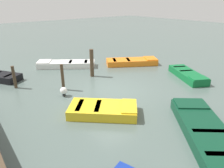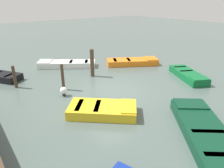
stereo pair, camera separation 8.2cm
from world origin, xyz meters
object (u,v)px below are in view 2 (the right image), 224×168
Objects in this scene: rowboat_dark_green at (203,130)px; mooring_piling_mid_right at (15,77)px; marker_buoy at (64,91)px; rowboat_green at (188,75)px; mooring_piling_near_right at (92,63)px; rowboat_yellow at (103,110)px; rowboat_orange at (133,62)px; rowboat_white at (66,64)px; mooring_piling_center at (63,77)px.

rowboat_dark_green is 9.62m from mooring_piling_mid_right.
marker_buoy is (6.11, 2.42, 0.07)m from rowboat_dark_green.
rowboat_green is 1.87× the size of mooring_piling_near_right.
rowboat_yellow is 7.51m from rowboat_orange.
rowboat_white is 0.96× the size of rowboat_dark_green.
mooring_piling_near_right is (4.21, -2.28, 0.65)m from rowboat_yellow.
mooring_piling_near_right is (4.01, 4.41, 0.65)m from rowboat_green.
mooring_piling_near_right reaches higher than rowboat_white.
marker_buoy is at bearing -80.35° from rowboat_green.
rowboat_dark_green is 1.25× the size of rowboat_green.
rowboat_orange is 8.16m from mooring_piling_mid_right.
mooring_piling_near_right reaches higher than rowboat_green.
rowboat_yellow is 6.69m from rowboat_green.
rowboat_green is 7.59m from marker_buoy.
rowboat_orange is 2.66× the size of mooring_piling_center.
mooring_piling_near_right is at bearing -61.05° from marker_buoy.
mooring_piling_center reaches higher than rowboat_dark_green.
marker_buoy is (-2.64, -1.57, -0.34)m from mooring_piling_mid_right.
mooring_piling_near_right is (7.64, -0.34, 0.65)m from rowboat_dark_green.
rowboat_green is at bearing -115.30° from mooring_piling_center.
rowboat_orange is at bearing -96.09° from mooring_piling_mid_right.
mooring_piling_center is at bearing -134.66° from mooring_piling_mid_right.
rowboat_yellow is 0.74× the size of rowboat_dark_green.
mooring_piling_center is 2.99× the size of marker_buoy.
rowboat_yellow is at bearing 151.54° from mooring_piling_near_right.
rowboat_white is 1.03× the size of rowboat_orange.
rowboat_yellow is at bearing -59.55° from rowboat_green.
marker_buoy is (-4.35, 2.39, 0.07)m from rowboat_white.
rowboat_orange is 6.76m from marker_buoy.
rowboat_green is (0.19, -6.69, -0.00)m from rowboat_yellow.
rowboat_dark_green is 8.44× the size of marker_buoy.
mooring_piling_mid_right is at bearing 30.83° from marker_buoy.
mooring_piling_near_right reaches higher than rowboat_orange.
rowboat_orange is 3.84m from mooring_piling_near_right.
mooring_piling_near_right reaches higher than rowboat_yellow.
rowboat_green is at bearing 161.38° from rowboat_white.
mooring_piling_near_right reaches higher than mooring_piling_center.
marker_buoy reaches higher than rowboat_white.
marker_buoy reaches higher than rowboat_green.
mooring_piling_near_right is at bearing 38.42° from rowboat_dark_green.
mooring_piling_center is at bearing 57.75° from rowboat_dark_green.
rowboat_yellow is at bearing -169.93° from marker_buoy.
rowboat_yellow is at bearing -177.91° from mooring_piling_center.
mooring_piling_center reaches higher than mooring_piling_mid_right.
mooring_piling_near_right is 3.20m from marker_buoy.
rowboat_dark_green is at bearing -163.22° from mooring_piling_center.
rowboat_green is at bearing -49.21° from rowboat_orange.
rowboat_green is (3.62, -4.75, 0.00)m from rowboat_dark_green.
mooring_piling_center reaches higher than rowboat_green.
rowboat_dark_green is at bearing -155.49° from mooring_piling_mid_right.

